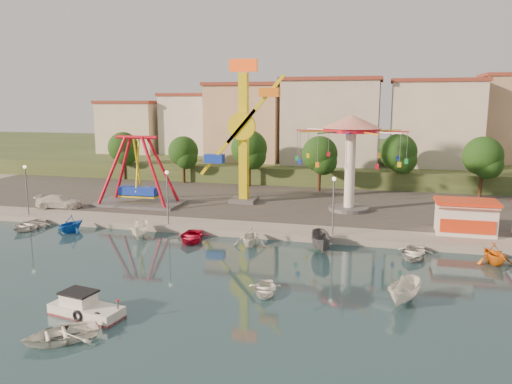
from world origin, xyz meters
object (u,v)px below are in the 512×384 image
(rowboat_a, at_px, (265,289))
(skiff, at_px, (405,292))
(kamikaze_tower, at_px, (246,136))
(wave_swinger, at_px, (351,141))
(cabin_motorboat, at_px, (85,309))
(pirate_ship_ride, at_px, (138,172))
(van, at_px, (59,202))

(rowboat_a, height_order, skiff, skiff)
(skiff, bearing_deg, kamikaze_tower, 146.24)
(wave_swinger, relative_size, cabin_motorboat, 2.46)
(pirate_ship_ride, height_order, skiff, pirate_ship_ride)
(pirate_ship_ride, xyz_separation_m, kamikaze_tower, (11.74, 4.15, 4.09))
(pirate_ship_ride, bearing_deg, kamikaze_tower, 19.48)
(cabin_motorboat, xyz_separation_m, skiff, (18.36, 6.60, 0.32))
(kamikaze_tower, relative_size, cabin_motorboat, 3.49)
(wave_swinger, bearing_deg, rowboat_a, -98.78)
(cabin_motorboat, relative_size, skiff, 1.22)
(pirate_ship_ride, xyz_separation_m, wave_swinger, (23.74, 3.00, 3.80))
(wave_swinger, height_order, van, wave_swinger)
(kamikaze_tower, bearing_deg, wave_swinger, -5.49)
(rowboat_a, relative_size, skiff, 0.81)
(pirate_ship_ride, xyz_separation_m, skiff, (28.88, -20.48, -3.65))
(rowboat_a, bearing_deg, skiff, -7.83)
(wave_swinger, bearing_deg, kamikaze_tower, 174.51)
(rowboat_a, bearing_deg, cabin_motorboat, -159.31)
(wave_swinger, height_order, cabin_motorboat, wave_swinger)
(cabin_motorboat, relative_size, rowboat_a, 1.52)
(pirate_ship_ride, height_order, wave_swinger, wave_swinger)
(kamikaze_tower, bearing_deg, cabin_motorboat, -92.22)
(pirate_ship_ride, distance_m, van, 9.24)
(pirate_ship_ride, xyz_separation_m, rowboat_a, (20.02, -21.07, -4.07))
(wave_swinger, bearing_deg, cabin_motorboat, -113.71)
(wave_swinger, relative_size, rowboat_a, 3.73)
(rowboat_a, height_order, van, van)
(rowboat_a, bearing_deg, wave_swinger, 69.57)
(pirate_ship_ride, distance_m, kamikaze_tower, 13.10)
(cabin_motorboat, xyz_separation_m, rowboat_a, (9.49, 6.01, -0.10))
(skiff, xyz_separation_m, van, (-36.71, 16.63, 0.58))
(rowboat_a, xyz_separation_m, skiff, (8.86, 0.59, 0.42))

